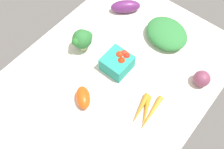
{
  "coord_description": "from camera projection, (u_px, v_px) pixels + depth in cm",
  "views": [
    {
      "loc": [
        -41.18,
        -33.95,
        96.34
      ],
      "look_at": [
        0.0,
        0.0,
        4.0
      ],
      "focal_mm": 41.9,
      "sensor_mm": 36.0,
      "label": 1
    }
  ],
  "objects": [
    {
      "name": "roma_tomato",
      "position": [
        83.0,
        97.0,
        1.01
      ],
      "size": [
        10.32,
        10.89,
        5.45
      ],
      "primitive_type": "ellipsoid",
      "rotation": [
        0.0,
        0.0,
        0.88
      ],
      "color": "#E64E12",
      "rests_on": "tablecloth"
    },
    {
      "name": "leafy_greens_clump",
      "position": [
        167.0,
        33.0,
        1.16
      ],
      "size": [
        21.5,
        23.68,
        6.45
      ],
      "primitive_type": "ellipsoid",
      "rotation": [
        0.0,
        0.0,
        2.86
      ],
      "color": "#307C3B",
      "rests_on": "tablecloth"
    },
    {
      "name": "eggplant",
      "position": [
        126.0,
        6.0,
        1.24
      ],
      "size": [
        14.25,
        14.34,
        6.05
      ],
      "primitive_type": "ellipsoid",
      "rotation": [
        0.0,
        0.0,
        2.35
      ],
      "color": "#612463",
      "rests_on": "tablecloth"
    },
    {
      "name": "red_onion_center",
      "position": [
        202.0,
        79.0,
        1.04
      ],
      "size": [
        6.77,
        6.77,
        6.77
      ],
      "primitive_type": "sphere",
      "color": "#7C3A54",
      "rests_on": "tablecloth"
    },
    {
      "name": "tablecloth",
      "position": [
        112.0,
        78.0,
        1.09
      ],
      "size": [
        104.0,
        76.0,
        2.0
      ],
      "primitive_type": "cube",
      "color": "silver",
      "rests_on": "ground"
    },
    {
      "name": "broccoli_head",
      "position": [
        83.0,
        39.0,
        1.1
      ],
      "size": [
        10.46,
        8.4,
        10.86
      ],
      "color": "#A6BB80",
      "rests_on": "tablecloth"
    },
    {
      "name": "carrot_bunch",
      "position": [
        145.0,
        111.0,
        1.0
      ],
      "size": [
        16.77,
        8.87,
        2.5
      ],
      "color": "orange",
      "rests_on": "tablecloth"
    },
    {
      "name": "berry_basket",
      "position": [
        118.0,
        62.0,
        1.07
      ],
      "size": [
        10.8,
        10.8,
        8.04
      ],
      "color": "teal",
      "rests_on": "tablecloth"
    }
  ]
}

